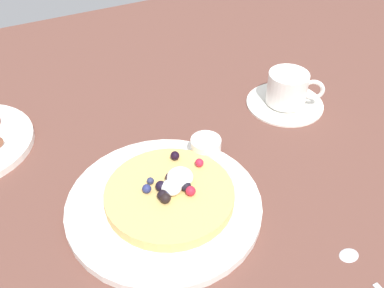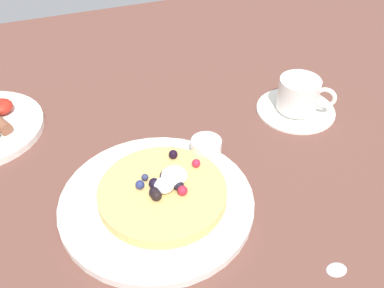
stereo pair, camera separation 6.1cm
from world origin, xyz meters
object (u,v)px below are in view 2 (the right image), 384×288
(pancake_plate, at_px, (157,202))
(coffee_saucer, at_px, (296,109))
(syrup_ramekin, at_px, (206,147))
(coffee_cup, at_px, (300,94))

(pancake_plate, xyz_separation_m, coffee_saucer, (0.32, 0.14, -0.00))
(pancake_plate, distance_m, syrup_ramekin, 0.13)
(pancake_plate, height_order, syrup_ramekin, syrup_ramekin)
(syrup_ramekin, relative_size, coffee_cup, 0.53)
(syrup_ramekin, height_order, coffee_saucer, syrup_ramekin)
(coffee_saucer, height_order, coffee_cup, coffee_cup)
(syrup_ramekin, distance_m, coffee_saucer, 0.23)
(pancake_plate, xyz_separation_m, syrup_ramekin, (0.11, 0.07, 0.02))
(coffee_saucer, bearing_deg, coffee_cup, -40.08)
(pancake_plate, relative_size, syrup_ramekin, 5.78)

